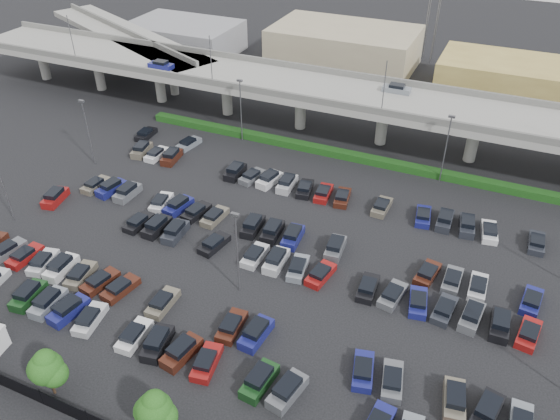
% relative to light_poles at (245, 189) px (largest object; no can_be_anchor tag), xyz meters
% --- Properties ---
extents(ground, '(280.00, 280.00, 0.00)m').
position_rel_light_poles_xyz_m(ground, '(4.13, -2.00, -6.24)').
color(ground, black).
extents(overpass, '(150.00, 13.00, 15.80)m').
position_rel_light_poles_xyz_m(overpass, '(3.95, 30.01, 0.73)').
color(overpass, '#9C9B93').
rests_on(overpass, ground).
extents(on_ramp, '(50.93, 30.13, 8.80)m').
position_rel_light_poles_xyz_m(on_ramp, '(-47.98, 41.05, 0.62)').
color(on_ramp, '#9C9B93').
rests_on(on_ramp, ground).
extents(hedge, '(66.00, 1.60, 1.10)m').
position_rel_light_poles_xyz_m(hedge, '(4.13, 23.00, -5.69)').
color(hedge, '#153E12').
rests_on(hedge, ground).
extents(tree_row, '(65.07, 3.66, 5.94)m').
position_rel_light_poles_xyz_m(tree_row, '(4.83, -28.53, -2.72)').
color(tree_row, '#332316').
rests_on(tree_row, ground).
extents(parked_cars, '(63.07, 41.65, 1.67)m').
position_rel_light_poles_xyz_m(parked_cars, '(3.05, -5.59, -5.61)').
color(parked_cars, '#421C11').
rests_on(parked_cars, ground).
extents(light_poles, '(66.90, 48.38, 10.30)m').
position_rel_light_poles_xyz_m(light_poles, '(0.00, 0.00, 0.00)').
color(light_poles, '#55565B').
rests_on(light_poles, ground).
extents(distant_buildings, '(138.00, 24.00, 9.00)m').
position_rel_light_poles_xyz_m(distant_buildings, '(16.50, 59.81, -2.49)').
color(distant_buildings, gray).
rests_on(distant_buildings, ground).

